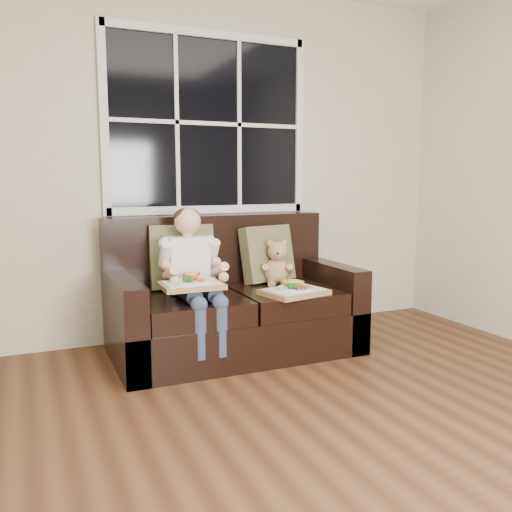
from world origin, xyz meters
name	(u,v)px	position (x,y,z in m)	size (l,w,h in m)	color
ground	(375,508)	(0.00, 0.00, 0.00)	(5.00, 5.00, 0.00)	#56341D
room_walls	(390,71)	(0.00, 0.00, 1.59)	(4.52, 5.02, 2.71)	#BAB19A
window_back	(208,124)	(0.19, 2.48, 1.65)	(1.62, 0.04, 1.37)	black
loveseat	(231,308)	(0.19, 2.02, 0.31)	(1.70, 0.92, 0.96)	black
pillow_left	(182,257)	(-0.12, 2.17, 0.68)	(0.47, 0.26, 0.47)	olive
pillow_right	(267,254)	(0.55, 2.17, 0.66)	(0.46, 0.29, 0.44)	olive
child	(192,266)	(-0.13, 1.90, 0.65)	(0.40, 0.60, 0.91)	silver
teddy_bear	(277,266)	(0.57, 2.04, 0.59)	(0.25, 0.29, 0.35)	tan
tray_left	(192,284)	(-0.20, 1.70, 0.57)	(0.39, 0.30, 0.09)	#A67A4B
tray_right	(294,290)	(0.51, 1.65, 0.48)	(0.47, 0.39, 0.09)	#A67A4B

